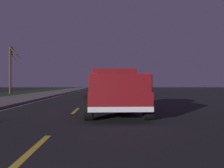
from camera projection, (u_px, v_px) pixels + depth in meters
ground at (92, 95)px, 26.95m from camera, size 144.00×144.00×0.00m
sidewalk_shoulder at (40, 95)px, 26.78m from camera, size 108.00×4.00×0.12m
lane_markings at (72, 95)px, 29.00m from camera, size 108.00×3.54×0.01m
pickup_truck at (115, 90)px, 10.19m from camera, size 5.47×2.36×1.87m
sedan_white at (108, 87)px, 36.17m from camera, size 4.42×2.05×1.54m
sedan_red at (110, 89)px, 24.59m from camera, size 4.45×2.10×1.54m
bare_tree_far at (11, 68)px, 31.30m from camera, size 1.23×1.46×6.25m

